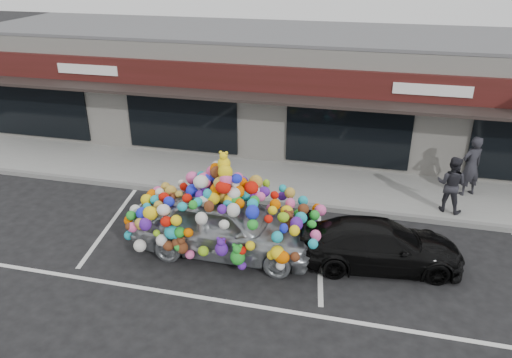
% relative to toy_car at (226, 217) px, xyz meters
% --- Properties ---
extents(ground, '(90.00, 90.00, 0.00)m').
position_rel_toy_car_xyz_m(ground, '(-0.43, 0.31, -0.99)').
color(ground, black).
rests_on(ground, ground).
extents(shop_building, '(24.00, 7.20, 4.31)m').
position_rel_toy_car_xyz_m(shop_building, '(-0.43, 8.75, 1.18)').
color(shop_building, silver).
rests_on(shop_building, ground).
extents(sidewalk, '(26.00, 3.00, 0.15)m').
position_rel_toy_car_xyz_m(sidewalk, '(-0.43, 4.31, -0.91)').
color(sidewalk, gray).
rests_on(sidewalk, ground).
extents(kerb, '(26.00, 0.18, 0.16)m').
position_rel_toy_car_xyz_m(kerb, '(-0.43, 2.81, -0.91)').
color(kerb, slate).
rests_on(kerb, ground).
extents(parking_stripe_left, '(0.73, 4.37, 0.01)m').
position_rel_toy_car_xyz_m(parking_stripe_left, '(-3.63, 0.51, -0.98)').
color(parking_stripe_left, silver).
rests_on(parking_stripe_left, ground).
extents(parking_stripe_mid, '(0.73, 4.37, 0.01)m').
position_rel_toy_car_xyz_m(parking_stripe_mid, '(2.37, 0.51, -0.98)').
color(parking_stripe_mid, silver).
rests_on(parking_stripe_mid, ground).
extents(lane_line, '(14.00, 0.12, 0.01)m').
position_rel_toy_car_xyz_m(lane_line, '(1.57, -1.99, -0.98)').
color(lane_line, silver).
rests_on(lane_line, ground).
extents(toy_car, '(3.37, 4.99, 2.91)m').
position_rel_toy_car_xyz_m(toy_car, '(0.00, 0.00, 0.00)').
color(toy_car, gray).
rests_on(toy_car, ground).
extents(black_sedan, '(2.18, 4.17, 1.15)m').
position_rel_toy_car_xyz_m(black_sedan, '(3.86, 0.30, -0.41)').
color(black_sedan, black).
rests_on(black_sedan, ground).
extents(pedestrian_a, '(0.83, 0.76, 1.91)m').
position_rel_toy_car_xyz_m(pedestrian_a, '(6.43, 4.66, 0.12)').
color(pedestrian_a, black).
rests_on(pedestrian_a, sidewalk).
extents(pedestrian_b, '(0.99, 0.88, 1.69)m').
position_rel_toy_car_xyz_m(pedestrian_b, '(5.74, 3.41, 0.01)').
color(pedestrian_b, black).
rests_on(pedestrian_b, sidewalk).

